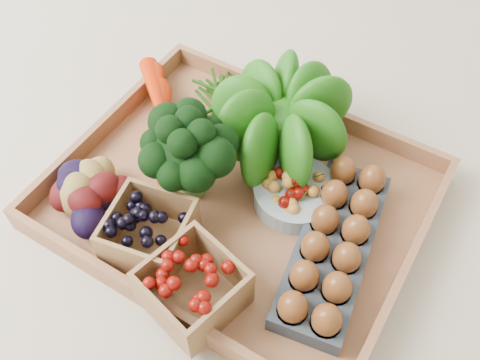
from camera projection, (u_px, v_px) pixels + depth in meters
The scene contains 10 objects.
ground at pixel (240, 202), 0.86m from camera, with size 4.00×4.00×0.00m, color beige.
tray at pixel (240, 200), 0.85m from camera, with size 0.55×0.45×0.01m, color #A26A43.
carrots at pixel (162, 116), 0.92m from camera, with size 0.23×0.16×0.05m, color red, non-canonical shape.
lettuce at pixel (283, 112), 0.85m from camera, with size 0.16×0.16×0.16m, color #19550D.
broccoli at pixel (190, 167), 0.81m from camera, with size 0.15×0.15×0.12m, color black, non-canonical shape.
cherry_bowl at pixel (295, 194), 0.83m from camera, with size 0.13×0.13×0.03m, color #8C9EA5.
egg_carton at pixel (333, 248), 0.77m from camera, with size 0.10×0.29×0.03m, color #3C424C.
potatoes at pixel (87, 186), 0.81m from camera, with size 0.15×0.15×0.09m, color #3A090A, non-canonical shape.
punnet_blackberry at pixel (149, 232), 0.76m from camera, with size 0.11×0.11×0.08m, color black.
punnet_raspberry at pixel (193, 288), 0.71m from camera, with size 0.12×0.12×0.08m, color #660804.
Camera 1 is at (0.25, -0.42, 0.71)m, focal length 40.00 mm.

